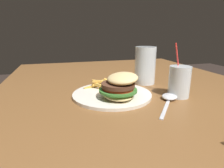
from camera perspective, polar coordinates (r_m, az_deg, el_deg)
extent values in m
cube|color=brown|center=(0.63, 11.07, -6.28)|extent=(1.65, 1.04, 0.03)
cylinder|color=brown|center=(1.42, -21.71, -10.05)|extent=(0.08, 0.08, 0.69)
cylinder|color=brown|center=(1.58, 12.93, -6.59)|extent=(0.08, 0.08, 0.69)
cylinder|color=silver|center=(0.65, 0.00, -3.15)|extent=(0.27, 0.27, 0.01)
ellipsoid|color=#E0C17F|center=(0.60, 1.83, -3.21)|extent=(0.12, 0.10, 0.02)
cylinder|color=#38752D|center=(0.59, 1.84, -1.89)|extent=(0.13, 0.13, 0.01)
cylinder|color=red|center=(0.59, 1.85, -1.20)|extent=(0.11, 0.11, 0.01)
cylinder|color=#4C2D1E|center=(0.59, 1.86, -0.27)|extent=(0.12, 0.12, 0.01)
ellipsoid|color=#E0C17F|center=(0.59, 3.18, 1.78)|extent=(0.12, 0.11, 0.04)
cube|color=gold|center=(0.71, -2.96, 0.63)|extent=(0.01, 0.08, 0.02)
cube|color=gold|center=(0.68, -1.78, -0.66)|extent=(0.06, 0.01, 0.02)
cube|color=gold|center=(0.71, -2.47, -0.32)|extent=(0.06, 0.02, 0.03)
cube|color=gold|center=(0.69, 1.72, -0.98)|extent=(0.07, 0.02, 0.03)
cube|color=gold|center=(0.69, -0.20, 0.45)|extent=(0.01, 0.06, 0.03)
cube|color=gold|center=(0.71, -5.50, -0.63)|extent=(0.02, 0.08, 0.02)
cube|color=gold|center=(0.74, -0.18, 0.35)|extent=(0.08, 0.03, 0.02)
cube|color=gold|center=(0.68, -3.35, -0.55)|extent=(0.06, 0.05, 0.01)
cube|color=gold|center=(0.68, -0.04, 0.15)|extent=(0.05, 0.05, 0.03)
cube|color=gold|center=(0.70, -1.44, -0.35)|extent=(0.02, 0.07, 0.03)
cube|color=gold|center=(0.71, -2.13, 0.06)|extent=(0.05, 0.05, 0.01)
cube|color=gold|center=(0.72, -3.51, 0.22)|extent=(0.03, 0.07, 0.01)
cylinder|color=silver|center=(0.80, 10.05, 5.62)|extent=(0.09, 0.09, 0.15)
cylinder|color=#C67F23|center=(0.80, 10.00, 4.54)|extent=(0.08, 0.08, 0.12)
cylinder|color=silver|center=(0.67, 19.84, 0.69)|extent=(0.07, 0.07, 0.10)
cylinder|color=#EFA819|center=(0.67, 19.76, -0.14)|extent=(0.06, 0.06, 0.08)
cylinder|color=red|center=(0.68, 19.65, 4.22)|extent=(0.02, 0.04, 0.18)
ellipsoid|color=silver|center=(0.65, 17.11, -3.68)|extent=(0.08, 0.08, 0.02)
cube|color=silver|center=(0.56, 15.90, -7.41)|extent=(0.12, 0.10, 0.00)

